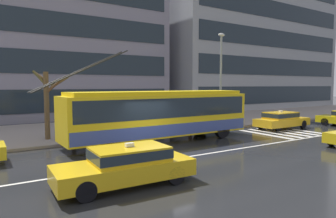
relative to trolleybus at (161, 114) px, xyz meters
name	(u,v)px	position (x,y,z in m)	size (l,w,h in m)	color
ground_plane	(161,154)	(-1.58, -2.66, -1.62)	(160.00, 160.00, 0.00)	black
sidewalk_slab	(97,129)	(-1.58, 6.60, -1.55)	(80.00, 10.00, 0.14)	gray
crosswalk_stripe_edge_near	(265,134)	(7.18, -1.53, -1.61)	(0.44, 4.40, 0.01)	beige
crosswalk_stripe_inner_a	(274,133)	(8.08, -1.53, -1.61)	(0.44, 4.40, 0.01)	beige
crosswalk_stripe_center	(282,132)	(8.98, -1.53, -1.61)	(0.44, 4.40, 0.01)	beige
crosswalk_stripe_inner_b	(290,131)	(9.88, -1.53, -1.61)	(0.44, 4.40, 0.01)	beige
crosswalk_stripe_edge_far	(298,130)	(10.78, -1.53, -1.61)	(0.44, 4.40, 0.01)	beige
lane_centre_line	(175,159)	(-1.58, -3.86, -1.62)	(72.00, 0.14, 0.01)	silver
trolleybus	(161,114)	(0.00, 0.00, 0.00)	(12.67, 2.75, 5.11)	yellow
taxi_ahead_of_bus	(281,119)	(10.37, -0.41, -0.92)	(4.49, 1.78, 1.39)	gold
taxi_oncoming_near	(127,164)	(-4.86, -5.92, -0.92)	(4.57, 1.88, 1.39)	gold
pedestrian_at_shelter	(190,116)	(3.69, 2.12, -0.50)	(0.50, 0.50, 1.66)	black
pedestrian_approaching_curb	(103,110)	(-2.58, 2.62, 0.19)	(1.52, 1.52, 2.05)	#5B464B
pedestrian_walking_past	(89,117)	(-2.83, 4.53, -0.45)	(0.43, 0.43, 1.73)	black
pedestrian_waiting_by_pole	(73,122)	(-4.33, 2.70, -0.46)	(0.50, 0.50, 1.71)	black
street_lamp	(221,72)	(6.81, 2.47, 2.67)	(0.60, 0.32, 7.07)	gray
street_tree_bare	(47,100)	(-5.57, 3.52, 0.80)	(2.04, 1.56, 4.00)	brown
office_tower_corner_left	(47,32)	(-2.71, 18.72, 7.21)	(23.67, 11.39, 17.63)	gray
office_tower_corner_right	(247,5)	(24.72, 16.72, 13.35)	(28.27, 11.13, 29.91)	#93969E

